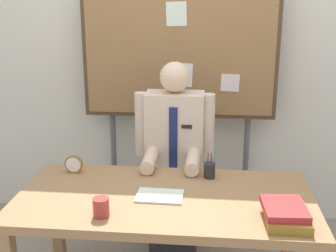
{
  "coord_description": "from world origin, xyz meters",
  "views": [
    {
      "loc": [
        0.24,
        -2.26,
        1.83
      ],
      "look_at": [
        0.0,
        0.2,
        1.09
      ],
      "focal_mm": 47.25,
      "sensor_mm": 36.0,
      "label": 1
    }
  ],
  "objects": [
    {
      "name": "bulletin_board",
      "position": [
        0.0,
        1.06,
        1.42
      ],
      "size": [
        1.48,
        0.09,
        1.98
      ],
      "color": "#4C3823",
      "rests_on": "ground_plane"
    },
    {
      "name": "book_stack",
      "position": [
        0.63,
        -0.23,
        0.78
      ],
      "size": [
        0.23,
        0.29,
        0.09
      ],
      "color": "olive",
      "rests_on": "desk"
    },
    {
      "name": "pen_holder",
      "position": [
        0.25,
        0.28,
        0.79
      ],
      "size": [
        0.07,
        0.07,
        0.16
      ],
      "color": "#262626",
      "rests_on": "desk"
    },
    {
      "name": "desk_clock",
      "position": [
        -0.61,
        0.27,
        0.79
      ],
      "size": [
        0.12,
        0.04,
        0.12
      ],
      "color": "olive",
      "rests_on": "desk"
    },
    {
      "name": "coffee_mug",
      "position": [
        -0.3,
        -0.27,
        0.79
      ],
      "size": [
        0.08,
        0.08,
        0.1
      ],
      "primitive_type": "cylinder",
      "color": "#B23833",
      "rests_on": "desk"
    },
    {
      "name": "open_notebook",
      "position": [
        -0.02,
        -0.02,
        0.75
      ],
      "size": [
        0.26,
        0.19,
        0.01
      ],
      "primitive_type": "cube",
      "rotation": [
        0.0,
        0.0,
        -0.02
      ],
      "color": "silver",
      "rests_on": "desk"
    },
    {
      "name": "back_wall",
      "position": [
        0.0,
        1.27,
        1.35
      ],
      "size": [
        6.4,
        0.08,
        2.7
      ],
      "primitive_type": "cube",
      "color": "silver",
      "rests_on": "ground_plane"
    },
    {
      "name": "desk",
      "position": [
        0.0,
        0.0,
        0.66
      ],
      "size": [
        1.67,
        0.84,
        0.74
      ],
      "color": "#9E754C",
      "rests_on": "ground_plane"
    },
    {
      "name": "person",
      "position": [
        0.0,
        0.66,
        0.65
      ],
      "size": [
        0.55,
        0.56,
        1.4
      ],
      "color": "#2D2D33",
      "rests_on": "ground_plane"
    }
  ]
}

